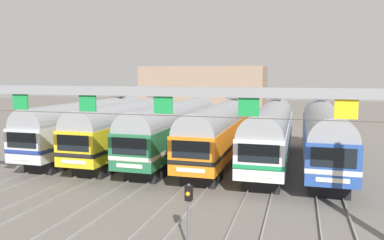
# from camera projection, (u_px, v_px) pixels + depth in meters

# --- Properties ---
(ground_plane) EXTENTS (160.00, 160.00, 0.00)m
(ground_plane) POSITION_uv_depth(u_px,v_px,m) (198.00, 160.00, 31.38)
(ground_plane) COLOR slate
(track_bed) EXTENTS (21.03, 70.00, 0.15)m
(track_bed) POSITION_uv_depth(u_px,v_px,m) (233.00, 131.00, 47.61)
(track_bed) COLOR gray
(track_bed) RESTS_ON ground
(commuter_train_silver) EXTENTS (2.88, 18.06, 5.05)m
(commuter_train_silver) POSITION_uv_depth(u_px,v_px,m) (93.00, 124.00, 33.73)
(commuter_train_silver) COLOR silver
(commuter_train_silver) RESTS_ON ground
(commuter_train_yellow) EXTENTS (2.88, 18.06, 5.05)m
(commuter_train_yellow) POSITION_uv_depth(u_px,v_px,m) (133.00, 125.00, 32.67)
(commuter_train_yellow) COLOR gold
(commuter_train_yellow) RESTS_ON ground
(commuter_train_green) EXTENTS (2.88, 18.06, 4.77)m
(commuter_train_green) POSITION_uv_depth(u_px,v_px,m) (176.00, 127.00, 31.60)
(commuter_train_green) COLOR #236B42
(commuter_train_green) RESTS_ON ground
(commuter_train_orange) EXTENTS (2.88, 18.06, 5.05)m
(commuter_train_orange) POSITION_uv_depth(u_px,v_px,m) (222.00, 129.00, 30.54)
(commuter_train_orange) COLOR orange
(commuter_train_orange) RESTS_ON ground
(commuter_train_white) EXTENTS (2.88, 18.06, 5.05)m
(commuter_train_white) POSITION_uv_depth(u_px,v_px,m) (271.00, 131.00, 29.47)
(commuter_train_white) COLOR white
(commuter_train_white) RESTS_ON ground
(commuter_train_blue) EXTENTS (2.88, 18.06, 5.05)m
(commuter_train_blue) POSITION_uv_depth(u_px,v_px,m) (324.00, 133.00, 28.41)
(commuter_train_blue) COLOR #284C9E
(commuter_train_blue) RESTS_ON ground
(catenary_gantry) EXTENTS (24.76, 0.44, 6.97)m
(catenary_gantry) POSITION_uv_depth(u_px,v_px,m) (124.00, 111.00, 17.87)
(catenary_gantry) COLOR gray
(catenary_gantry) RESTS_ON ground
(yard_signal_mast) EXTENTS (0.28, 0.35, 2.77)m
(yard_signal_mast) POSITION_uv_depth(u_px,v_px,m) (189.00, 205.00, 14.81)
(yard_signal_mast) COLOR #59595E
(yard_signal_mast) RESTS_ON ground
(maintenance_building) EXTENTS (22.83, 10.00, 8.64)m
(maintenance_building) POSITION_uv_depth(u_px,v_px,m) (204.00, 90.00, 71.91)
(maintenance_building) COLOR gray
(maintenance_building) RESTS_ON ground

